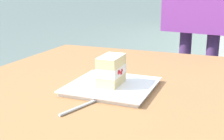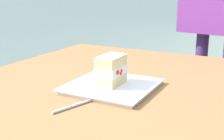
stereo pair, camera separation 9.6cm
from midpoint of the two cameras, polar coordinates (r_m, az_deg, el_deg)
patio_table at (r=1.05m, az=-0.61°, el=-7.83°), size 1.24×0.93×0.70m
dessert_plate at (r=0.97m, az=2.82°, el=-3.17°), size 0.27×0.27×0.02m
cake_slice at (r=0.95m, az=2.72°, el=-0.08°), size 0.11×0.08×0.09m
dessert_fork at (r=0.85m, az=-2.61°, el=-6.39°), size 0.17×0.07×0.01m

